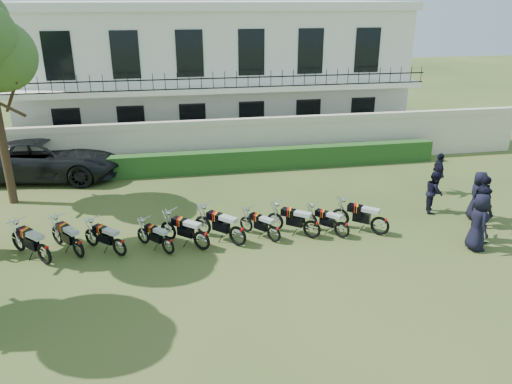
% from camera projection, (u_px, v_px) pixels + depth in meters
% --- Properties ---
extents(ground, '(100.00, 100.00, 0.00)m').
position_uv_depth(ground, '(260.00, 239.00, 16.79)').
color(ground, '#2F461C').
rests_on(ground, ground).
extents(perimeter_wall, '(30.00, 0.35, 2.30)m').
position_uv_depth(perimeter_wall, '(228.00, 142.00, 23.69)').
color(perimeter_wall, beige).
rests_on(perimeter_wall, ground).
extents(hedge, '(18.00, 0.60, 1.00)m').
position_uv_depth(hedge, '(252.00, 160.00, 23.37)').
color(hedge, '#234117').
rests_on(hedge, ground).
extents(building, '(20.40, 9.60, 7.40)m').
position_uv_depth(building, '(213.00, 71.00, 28.22)').
color(building, white).
rests_on(building, ground).
extents(motorcycle_0, '(1.53, 1.61, 1.15)m').
position_uv_depth(motorcycle_0, '(44.00, 249.00, 15.01)').
color(motorcycle_0, black).
rests_on(motorcycle_0, ground).
extents(motorcycle_1, '(1.26, 1.65, 1.08)m').
position_uv_depth(motorcycle_1, '(78.00, 244.00, 15.41)').
color(motorcycle_1, black).
rests_on(motorcycle_1, ground).
extents(motorcycle_2, '(1.44, 1.35, 1.02)m').
position_uv_depth(motorcycle_2, '(119.00, 243.00, 15.51)').
color(motorcycle_2, black).
rests_on(motorcycle_2, ground).
extents(motorcycle_3, '(1.22, 1.35, 0.94)m').
position_uv_depth(motorcycle_3, '(168.00, 242.00, 15.65)').
color(motorcycle_3, black).
rests_on(motorcycle_3, ground).
extents(motorcycle_4, '(1.58, 1.43, 1.11)m').
position_uv_depth(motorcycle_4, '(202.00, 236.00, 15.88)').
color(motorcycle_4, black).
rests_on(motorcycle_4, ground).
extents(motorcycle_5, '(1.60, 1.57, 1.16)m').
position_uv_depth(motorcycle_5, '(238.00, 231.00, 16.15)').
color(motorcycle_5, black).
rests_on(motorcycle_5, ground).
extents(motorcycle_6, '(1.20, 1.40, 0.96)m').
position_uv_depth(motorcycle_6, '(274.00, 230.00, 16.44)').
color(motorcycle_6, black).
rests_on(motorcycle_6, ground).
extents(motorcycle_7, '(1.64, 1.31, 1.09)m').
position_uv_depth(motorcycle_7, '(312.00, 225.00, 16.68)').
color(motorcycle_7, black).
rests_on(motorcycle_7, ground).
extents(motorcycle_8, '(1.31, 1.36, 0.98)m').
position_uv_depth(motorcycle_8, '(342.00, 226.00, 16.72)').
color(motorcycle_8, black).
rests_on(motorcycle_8, ground).
extents(motorcycle_9, '(1.67, 1.41, 1.14)m').
position_uv_depth(motorcycle_9, '(380.00, 221.00, 16.89)').
color(motorcycle_9, black).
rests_on(motorcycle_9, ground).
extents(suv, '(7.04, 4.11, 1.84)m').
position_uv_depth(suv, '(46.00, 158.00, 22.23)').
color(suv, black).
rests_on(suv, ground).
extents(officer_0, '(0.75, 1.02, 1.90)m').
position_uv_depth(officer_0, '(479.00, 222.00, 15.82)').
color(officer_0, black).
rests_on(officer_0, ground).
extents(officer_1, '(0.76, 0.95, 1.89)m').
position_uv_depth(officer_1, '(481.00, 213.00, 16.48)').
color(officer_1, black).
rests_on(officer_1, ground).
extents(officer_2, '(0.61, 1.16, 1.90)m').
position_uv_depth(officer_2, '(483.00, 202.00, 17.38)').
color(officer_2, black).
rests_on(officer_2, ground).
extents(officer_3, '(0.63, 0.93, 1.84)m').
position_uv_depth(officer_3, '(478.00, 196.00, 17.99)').
color(officer_3, black).
rests_on(officer_3, ground).
extents(officer_4, '(0.82, 0.93, 1.60)m').
position_uv_depth(officer_4, '(434.00, 192.00, 18.71)').
color(officer_4, black).
rests_on(officer_4, ground).
extents(officer_5, '(0.58, 1.06, 1.72)m').
position_uv_depth(officer_5, '(438.00, 173.00, 20.48)').
color(officer_5, black).
rests_on(officer_5, ground).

